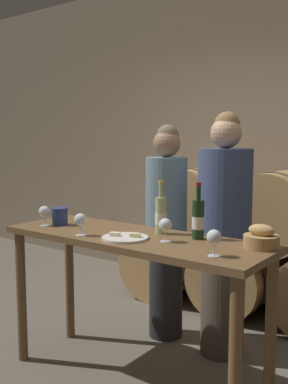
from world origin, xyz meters
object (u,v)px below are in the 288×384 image
Objects in this scene: wine_glass_center at (165,225)px; wine_bottle_red at (198,219)px; blue_crock at (60,215)px; bread_basket at (261,239)px; wine_glass_left at (80,220)px; person_right at (224,234)px; cheese_plate at (125,238)px; tasting_table at (133,259)px; wine_glass_right at (214,238)px; person_left at (166,229)px; wine_bottle_white at (161,215)px; wine_glass_far_left at (44,212)px.

wine_bottle_red is at bearing 57.95° from wine_glass_center.
blue_crock is 1.35m from bread_basket.
wine_glass_left is 0.52m from wine_glass_center.
person_right is 6.30× the size of cheese_plate.
wine_glass_right is at bearing -13.11° from tasting_table.
wine_bottle_red is at bearing -178.39° from bread_basket.
wine_glass_left is (-0.03, -0.88, 0.19)m from person_left.
wine_bottle_white is 2.43× the size of wine_glass_left.
tasting_table is 0.78m from bread_basket.
bread_basket is at bearing 20.40° from cheese_plate.
bread_basket is (0.48, -0.52, 0.13)m from person_right.
cheese_plate is 2.00× the size of wine_glass_far_left.
person_right is 5.14× the size of wine_bottle_red.
person_right is 0.58m from wine_bottle_red.
person_left is 0.87m from wine_glass_center.
wine_glass_far_left is at bearing 169.91° from wine_glass_left.
person_left is 0.82m from wine_bottle_red.
bread_basket reaches higher than tasting_table.
cheese_plate is (-0.71, -0.26, -0.04)m from bread_basket.
wine_glass_left is at bearing -160.36° from bread_basket.
person_left is at bearing 88.22° from wine_glass_left.
cheese_plate is 0.30m from wine_glass_left.
person_left is at bearing 61.83° from wine_glass_far_left.
cheese_plate is (0.03, -0.11, 0.16)m from tasting_table.
wine_glass_right is at bearing -66.57° from person_right.
blue_crock is 0.63m from cheese_plate.
wine_glass_left is at bearing -176.70° from wine_glass_right.
person_right is 8.97× the size of bread_basket.
wine_glass_far_left is (-0.68, -0.01, 0.08)m from cheese_plate.
wine_bottle_white is at bearing 42.78° from wine_glass_left.
wine_glass_far_left is at bearing -120.17° from blue_crock.
wine_bottle_white is 2.43× the size of wine_glass_right.
tasting_table is at bearing -72.41° from person_left.
wine_glass_center and wine_glass_right have the same top height.
wine_glass_left is 1.00× the size of wine_glass_center.
cheese_plate is at bearing -108.92° from wine_bottle_white.
wine_glass_center is (0.90, 0.09, 0.00)m from wine_glass_far_left.
person_right is 1.23m from wine_glass_far_left.
cheese_plate is 0.60m from wine_glass_right.
person_right is at bearing 89.33° from wine_glass_center.
cheese_plate is at bearing -106.51° from person_right.
wine_glass_far_left reaches higher than cheese_plate.
blue_crock is 0.86× the size of wine_glass_right.
person_left reaches higher than wine_bottle_red.
bread_basket is 1.41× the size of wine_glass_right.
wine_bottle_red reaches higher than tasting_table.
person_left is at bearing 179.99° from person_right.
person_left is at bearing 123.53° from wine_glass_center.
wine_glass_right is at bearing -17.61° from wine_glass_center.
blue_crock is (-0.96, -0.18, -0.05)m from wine_bottle_red.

